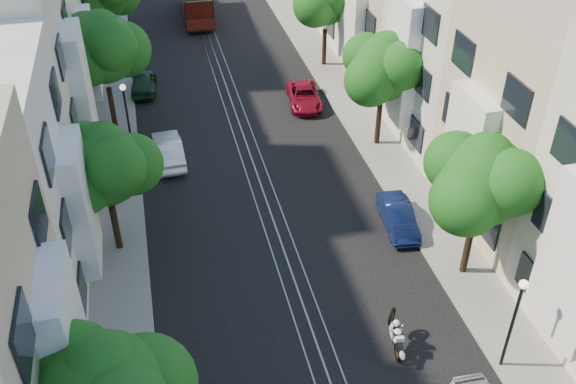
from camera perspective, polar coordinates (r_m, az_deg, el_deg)
ground at (r=42.12m, az=-5.24°, el=8.59°), size 200.00×200.00×0.00m
sidewalk_east at (r=43.53m, az=4.35°, el=9.65°), size 2.50×80.00×0.12m
sidewalk_west at (r=41.88m, az=-15.16°, el=7.38°), size 2.50×80.00×0.12m
rail_left at (r=42.06m, az=-5.99°, el=8.51°), size 0.06×80.00×0.02m
rail_slot at (r=42.11m, az=-5.24°, el=8.60°), size 0.06×80.00×0.02m
rail_right at (r=42.18m, az=-4.50°, el=8.69°), size 0.06×80.00×0.02m
lane_line at (r=42.12m, az=-5.24°, el=8.59°), size 0.08×80.00×0.01m
townhouses_east at (r=43.07m, az=10.83°, el=16.23°), size 7.75×72.00×12.00m
townhouses_west at (r=40.33m, az=-22.94°, el=12.61°), size 7.75×72.00×11.76m
tree_e_b at (r=26.13m, az=16.94°, el=0.82°), size 4.93×4.08×6.68m
tree_e_c at (r=34.78m, az=8.58°, el=10.72°), size 4.84×3.99×6.52m
tree_w_b at (r=27.54m, az=-15.92°, el=2.10°), size 4.72×3.87×6.27m
tree_w_c at (r=37.05m, az=-16.13°, el=12.10°), size 5.13×4.28×7.09m
lamp_east at (r=23.67m, az=19.59°, el=-9.98°), size 0.32×0.32×4.16m
lamp_west at (r=35.23m, az=-14.19°, el=7.15°), size 0.32×0.32×4.16m
sportbike_rider at (r=24.71m, az=9.58°, el=-12.37°), size 0.60×1.85×1.46m
parked_car_e_mid at (r=30.45m, az=9.76°, el=-2.17°), size 1.60×3.71×1.19m
parked_car_e_far at (r=40.54m, az=1.46°, el=8.52°), size 2.37×4.32×1.15m
parked_car_w_mid at (r=35.35m, az=-10.58°, el=3.71°), size 1.63×4.18×1.36m
parked_car_w_far at (r=43.18m, az=-12.73°, el=9.52°), size 1.85×3.95×1.31m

